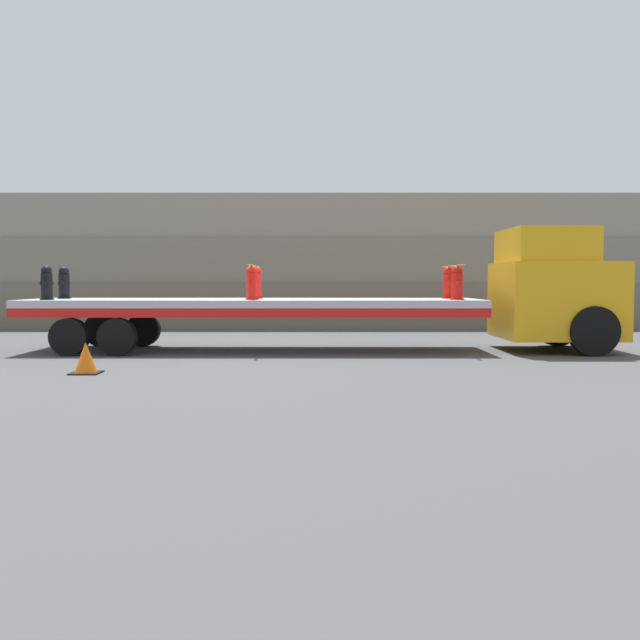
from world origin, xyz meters
The scene contains 13 objects.
ground_plane centered at (0.00, 0.00, 0.00)m, with size 120.00×120.00×0.00m, color #474749.
rock_cliff centered at (0.00, 8.98, 2.26)m, with size 60.00×3.30×4.52m.
truck_cab centered at (6.91, 0.00, 1.40)m, with size 2.50×2.62×2.76m.
flatbed_trailer centered at (-0.50, 0.00, 0.98)m, with size 10.22×2.52×1.18m.
fire_hydrant_black_near_0 centered at (-4.51, -0.53, 1.54)m, with size 0.31×0.53×0.75m.
fire_hydrant_black_far_0 centered at (-4.51, 0.53, 1.54)m, with size 0.31×0.53×0.75m.
fire_hydrant_red_near_1 centered at (0.00, -0.53, 1.54)m, with size 0.31×0.53×0.75m.
fire_hydrant_red_far_1 centered at (0.00, 0.53, 1.54)m, with size 0.31×0.53×0.75m.
fire_hydrant_red_near_2 centered at (4.51, -0.53, 1.54)m, with size 0.31×0.53×0.75m.
fire_hydrant_red_far_2 centered at (4.51, 0.53, 1.54)m, with size 0.31×0.53×0.75m.
cargo_strap_rear centered at (0.00, 0.00, 1.93)m, with size 0.05×2.61×0.01m.
cargo_strap_middle centered at (4.51, 0.00, 1.93)m, with size 0.05×2.61×0.01m.
traffic_cone centered at (-2.52, -4.03, 0.26)m, with size 0.49×0.49×0.54m.
Camera 1 is at (1.50, -16.18, 1.59)m, focal length 40.00 mm.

